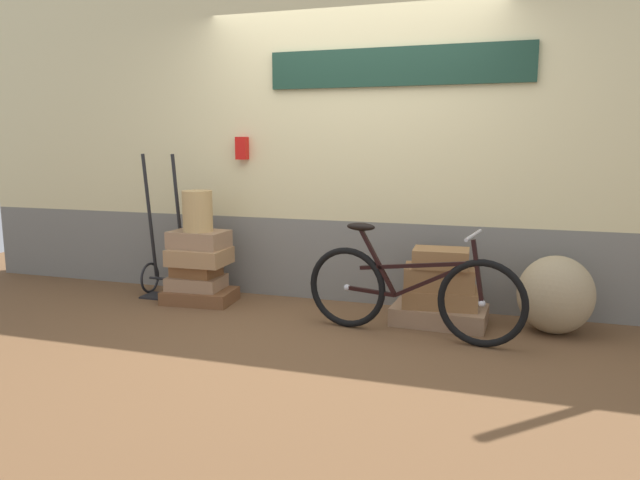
% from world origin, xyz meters
% --- Properties ---
extents(ground, '(9.68, 5.20, 0.06)m').
position_xyz_m(ground, '(0.00, 0.00, -0.03)').
color(ground, brown).
extents(station_building, '(7.68, 0.74, 2.84)m').
position_xyz_m(station_building, '(0.01, 0.85, 1.42)').
color(station_building, slate).
rests_on(station_building, ground).
extents(suitcase_0, '(0.63, 0.44, 0.12)m').
position_xyz_m(suitcase_0, '(-1.24, 0.33, 0.06)').
color(suitcase_0, brown).
rests_on(suitcase_0, ground).
extents(suitcase_1, '(0.49, 0.38, 0.11)m').
position_xyz_m(suitcase_1, '(-1.28, 0.35, 0.17)').
color(suitcase_1, '#937051').
rests_on(suitcase_1, suitcase_0).
extents(suitcase_2, '(0.40, 0.30, 0.11)m').
position_xyz_m(suitcase_2, '(-1.28, 0.36, 0.29)').
color(suitcase_2, brown).
rests_on(suitcase_2, suitcase_1).
extents(suitcase_3, '(0.50, 0.39, 0.14)m').
position_xyz_m(suitcase_3, '(-1.24, 0.34, 0.41)').
color(suitcase_3, '#9E754C').
rests_on(suitcase_3, suitcase_2).
extents(suitcase_4, '(0.50, 0.36, 0.15)m').
position_xyz_m(suitcase_4, '(-1.26, 0.38, 0.56)').
color(suitcase_4, '#937051').
rests_on(suitcase_4, suitcase_3).
extents(suitcase_5, '(0.74, 0.47, 0.14)m').
position_xyz_m(suitcase_5, '(0.84, 0.35, 0.07)').
color(suitcase_5, '#937051').
rests_on(suitcase_5, ground).
extents(suitcase_6, '(0.59, 0.44, 0.14)m').
position_xyz_m(suitcase_6, '(0.84, 0.38, 0.21)').
color(suitcase_6, olive).
rests_on(suitcase_6, suitcase_5).
extents(suitcase_7, '(0.56, 0.38, 0.18)m').
position_xyz_m(suitcase_7, '(0.83, 0.36, 0.37)').
color(suitcase_7, olive).
rests_on(suitcase_7, suitcase_6).
extents(suitcase_8, '(0.43, 0.31, 0.14)m').
position_xyz_m(suitcase_8, '(0.84, 0.33, 0.53)').
color(suitcase_8, olive).
rests_on(suitcase_8, suitcase_7).
extents(wicker_basket, '(0.26, 0.26, 0.35)m').
position_xyz_m(wicker_basket, '(-1.25, 0.36, 0.81)').
color(wicker_basket, tan).
rests_on(wicker_basket, suitcase_4).
extents(luggage_trolley, '(0.39, 0.36, 1.30)m').
position_xyz_m(luggage_trolley, '(-1.67, 0.47, 0.30)').
color(luggage_trolley, black).
rests_on(luggage_trolley, ground).
extents(burlap_sack, '(0.55, 0.47, 0.58)m').
position_xyz_m(burlap_sack, '(1.68, 0.38, 0.29)').
color(burlap_sack, '#9E8966').
rests_on(burlap_sack, ground).
extents(bicycle, '(1.62, 0.46, 0.81)m').
position_xyz_m(bicycle, '(0.67, -0.02, 0.33)').
color(bicycle, black).
rests_on(bicycle, ground).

